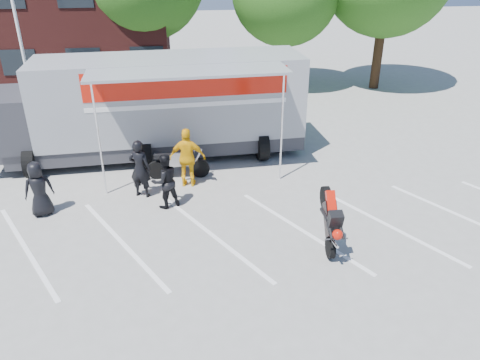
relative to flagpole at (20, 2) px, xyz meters
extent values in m
plane|color=#979792|center=(6.24, -10.00, -5.05)|extent=(100.00, 100.00, 0.00)
cube|color=white|center=(6.24, -9.00, -5.05)|extent=(18.09, 13.33, 0.01)
cylinder|color=white|center=(-0.26, 0.00, -1.05)|extent=(0.12, 0.12, 8.00)
cylinder|color=#382314|center=(4.24, 6.00, -3.43)|extent=(0.50, 0.50, 3.24)
cylinder|color=#382314|center=(11.24, 5.00, -3.61)|extent=(0.50, 0.50, 2.88)
cylinder|color=#382314|center=(16.24, 4.50, -3.34)|extent=(0.50, 0.50, 3.42)
imported|color=black|center=(1.66, -7.22, -4.23)|extent=(0.94, 0.78, 1.64)
imported|color=black|center=(4.43, -6.43, -4.13)|extent=(0.79, 0.66, 1.84)
imported|color=black|center=(5.18, -7.20, -4.21)|extent=(1.00, 0.91, 1.68)
imported|color=yellow|center=(5.88, -5.91, -4.09)|extent=(1.19, 0.64, 1.93)
camera|label=1|loc=(5.80, -19.48, 1.89)|focal=35.00mm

